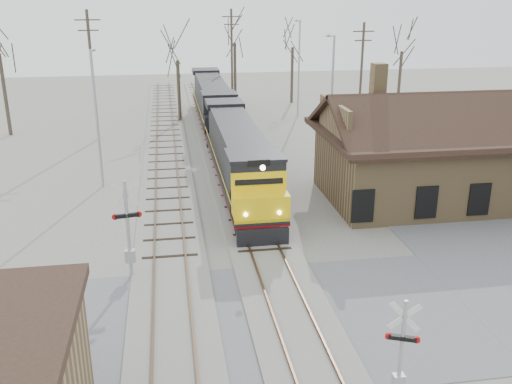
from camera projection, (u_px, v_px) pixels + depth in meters
ground at (292, 319)px, 21.73m from camera, size 140.00×140.00×0.00m
road at (292, 319)px, 21.72m from camera, size 60.00×9.00×0.03m
track_main at (240, 190)px, 35.68m from camera, size 3.40×90.00×0.24m
track_siding at (168, 194)px, 35.01m from camera, size 3.40×90.00×0.24m
depot at (446, 159)px, 33.89m from camera, size 15.20×9.31×7.90m
locomotive_lead at (239, 157)px, 35.23m from camera, size 2.77×18.56×4.12m
locomotive_trailing at (213, 102)px, 52.77m from camera, size 2.77×18.56×3.90m
crossbuck_near at (401, 356)px, 16.76m from camera, size 0.96×0.46×3.53m
crossbuck_far at (128, 233)px, 24.31m from camera, size 1.26×0.33×4.43m
streetlight_a at (96, 112)px, 35.10m from camera, size 0.25×2.04×8.57m
streetlight_b at (331, 90)px, 42.02m from camera, size 0.25×2.04×8.89m
streetlight_c at (299, 63)px, 55.91m from camera, size 0.25×2.04×9.27m
utility_pole_a at (92, 74)px, 46.40m from camera, size 2.00×0.24×10.50m
utility_pole_b at (232, 56)px, 61.42m from camera, size 2.00×0.24×10.13m
utility_pole_c at (361, 72)px, 52.43m from camera, size 2.00×0.24×9.23m
tree_b at (177, 50)px, 52.65m from camera, size 3.85×3.85×9.43m
tree_c at (235, 32)px, 61.98m from camera, size 4.36×4.36×10.68m
tree_d at (293, 38)px, 61.89m from camera, size 4.06×4.06×9.93m
tree_e at (403, 41)px, 55.87m from camera, size 4.16×4.16×10.20m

